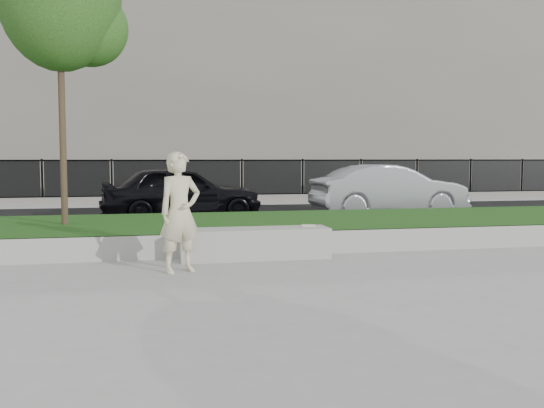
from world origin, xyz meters
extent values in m
plane|color=gray|center=(0.00, 0.00, 0.00)|extent=(90.00, 90.00, 0.00)
cube|color=#15360D|center=(0.00, 3.00, 0.20)|extent=(34.00, 4.00, 0.40)
cube|color=gray|center=(0.00, 1.04, 0.20)|extent=(34.00, 0.08, 0.40)
cube|color=black|center=(0.00, 8.50, 0.02)|extent=(34.00, 7.00, 0.04)
cube|color=gray|center=(0.00, 13.00, 0.06)|extent=(34.00, 3.00, 0.12)
cube|color=slate|center=(0.00, 12.00, 0.24)|extent=(32.00, 0.30, 0.24)
cube|color=black|center=(0.00, 12.00, 0.87)|extent=(32.00, 0.04, 1.50)
cube|color=black|center=(0.00, 12.00, 1.57)|extent=(32.00, 0.05, 0.05)
cube|color=black|center=(0.00, 12.00, 0.37)|extent=(32.00, 0.05, 0.05)
cube|color=slate|center=(0.00, 20.00, 5.00)|extent=(34.00, 10.00, 10.00)
cube|color=gray|center=(-0.03, 0.80, 0.25)|extent=(2.44, 0.61, 0.50)
imported|color=beige|center=(-1.30, -0.14, 0.87)|extent=(0.75, 0.63, 1.74)
cube|color=beige|center=(0.90, 0.89, 0.51)|extent=(0.26, 0.21, 0.03)
cylinder|color=#38281C|center=(-3.26, 3.06, 2.97)|extent=(0.12, 0.12, 5.14)
sphere|color=#224316|center=(-2.75, 3.27, 4.10)|extent=(1.44, 1.44, 1.44)
imported|color=black|center=(-0.81, 7.12, 0.75)|extent=(4.31, 2.05, 1.42)
imported|color=#9C9DA4|center=(4.97, 7.03, 0.75)|extent=(4.36, 1.65, 1.42)
camera|label=1|loc=(-1.84, -8.88, 1.65)|focal=40.00mm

